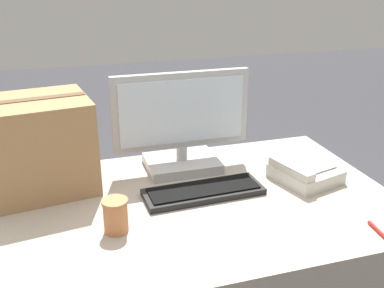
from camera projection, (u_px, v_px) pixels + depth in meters
name	position (u px, v px, depth m)	size (l,w,h in m)	color
monitor	(182.00, 128.00, 1.76)	(0.54, 0.22, 0.39)	#B7B7B7
keyboard	(203.00, 191.00, 1.61)	(0.43, 0.17, 0.03)	black
desk_phone	(304.00, 173.00, 1.71)	(0.26, 0.26, 0.08)	beige
paper_cup_right	(116.00, 216.00, 1.37)	(0.08, 0.08, 0.11)	#BC7547
cardboard_box	(39.00, 145.00, 1.60)	(0.40, 0.36, 0.34)	#9E754C
pen_marker	(380.00, 233.00, 1.37)	(0.03, 0.13, 0.01)	red
sticky_note_pad	(99.00, 287.00, 1.15)	(0.09, 0.09, 0.01)	silver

